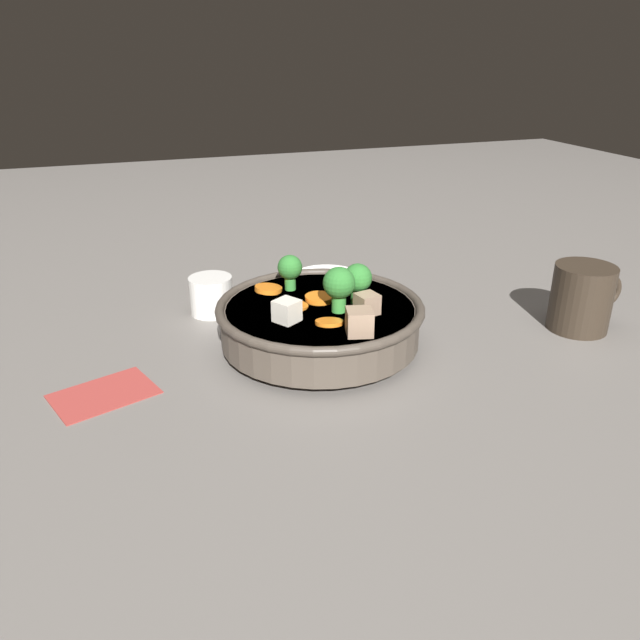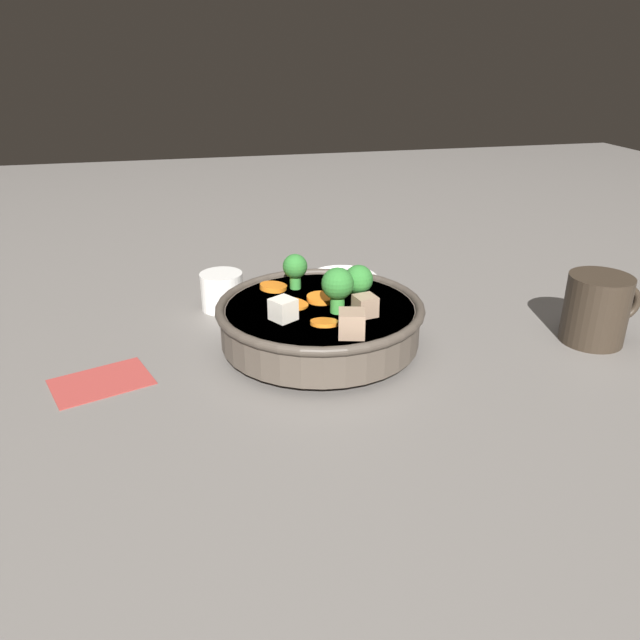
% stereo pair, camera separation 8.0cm
% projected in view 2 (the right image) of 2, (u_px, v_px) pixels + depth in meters
% --- Properties ---
extents(ground_plane, '(3.00, 3.00, 0.00)m').
position_uv_depth(ground_plane, '(320.00, 347.00, 0.82)').
color(ground_plane, slate).
extents(stirfry_bowl, '(0.27, 0.27, 0.12)m').
position_uv_depth(stirfry_bowl, '(320.00, 318.00, 0.80)').
color(stirfry_bowl, '#51473D').
rests_on(stirfry_bowl, ground_plane).
extents(side_saucer, '(0.12, 0.12, 0.01)m').
position_uv_depth(side_saucer, '(342.00, 280.00, 1.03)').
color(side_saucer, white).
rests_on(side_saucer, ground_plane).
extents(tea_cup, '(0.06, 0.06, 0.06)m').
position_uv_depth(tea_cup, '(222.00, 291.00, 0.93)').
color(tea_cup, white).
rests_on(tea_cup, ground_plane).
extents(dark_mug, '(0.11, 0.08, 0.09)m').
position_uv_depth(dark_mug, '(597.00, 309.00, 0.82)').
color(dark_mug, '#33281E').
rests_on(dark_mug, ground_plane).
extents(napkin, '(0.13, 0.11, 0.00)m').
position_uv_depth(napkin, '(101.00, 381.00, 0.73)').
color(napkin, '#A33833').
rests_on(napkin, ground_plane).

